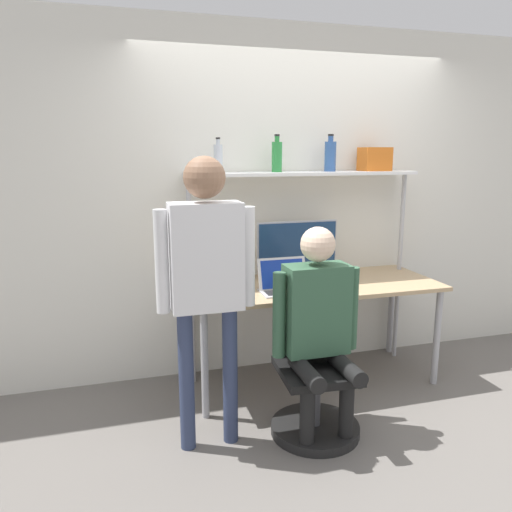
% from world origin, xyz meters
% --- Properties ---
extents(ground_plane, '(12.00, 12.00, 0.00)m').
position_xyz_m(ground_plane, '(0.00, 0.00, 0.00)').
color(ground_plane, slate).
extents(wall_back, '(8.00, 0.06, 2.70)m').
position_xyz_m(wall_back, '(0.00, 0.82, 1.35)').
color(wall_back, silver).
rests_on(wall_back, ground_plane).
extents(desk, '(1.90, 0.77, 0.78)m').
position_xyz_m(desk, '(0.00, 0.40, 0.70)').
color(desk, tan).
rests_on(desk, ground_plane).
extents(shelf_unit, '(1.80, 0.29, 1.60)m').
position_xyz_m(shelf_unit, '(0.00, 0.63, 1.40)').
color(shelf_unit, white).
rests_on(shelf_unit, ground_plane).
extents(monitor, '(0.65, 0.23, 0.45)m').
position_xyz_m(monitor, '(-0.05, 0.60, 1.03)').
color(monitor, '#B7B7BC').
rests_on(monitor, desk).
extents(laptop, '(0.36, 0.23, 0.23)m').
position_xyz_m(laptop, '(-0.27, 0.27, 0.84)').
color(laptop, '#BCBCC1').
rests_on(laptop, desk).
extents(cell_phone, '(0.07, 0.15, 0.01)m').
position_xyz_m(cell_phone, '(0.03, 0.22, 0.78)').
color(cell_phone, '#264C8C').
rests_on(cell_phone, desk).
extents(office_chair, '(0.56, 0.56, 0.90)m').
position_xyz_m(office_chair, '(-0.26, -0.26, 0.27)').
color(office_chair, black).
rests_on(office_chair, ground_plane).
extents(person_seated, '(0.55, 0.46, 1.32)m').
position_xyz_m(person_seated, '(-0.26, -0.31, 0.77)').
color(person_seated, black).
rests_on(person_seated, ground_plane).
extents(person_standing, '(0.57, 0.23, 1.73)m').
position_xyz_m(person_standing, '(-0.92, -0.24, 1.11)').
color(person_standing, '#2D3856').
rests_on(person_standing, ground_plane).
extents(bottle_blue, '(0.09, 0.09, 0.28)m').
position_xyz_m(bottle_blue, '(0.22, 0.63, 1.72)').
color(bottle_blue, '#335999').
rests_on(bottle_blue, shelf_unit).
extents(bottle_green, '(0.08, 0.08, 0.28)m').
position_xyz_m(bottle_green, '(-0.21, 0.63, 1.71)').
color(bottle_green, '#2D8C3F').
rests_on(bottle_green, shelf_unit).
extents(bottle_clear, '(0.06, 0.06, 0.25)m').
position_xyz_m(bottle_clear, '(-0.66, 0.63, 1.70)').
color(bottle_clear, silver).
rests_on(bottle_clear, shelf_unit).
extents(storage_box, '(0.22, 0.17, 0.18)m').
position_xyz_m(storage_box, '(0.60, 0.63, 1.69)').
color(storage_box, '#D1661E').
rests_on(storage_box, shelf_unit).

